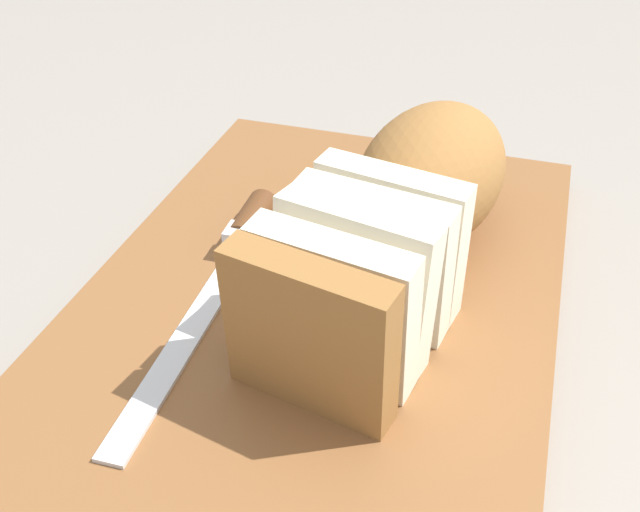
{
  "coord_description": "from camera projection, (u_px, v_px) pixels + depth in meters",
  "views": [
    {
      "loc": [
        0.38,
        0.13,
        0.34
      ],
      "look_at": [
        0.0,
        0.0,
        0.05
      ],
      "focal_mm": 41.95,
      "sensor_mm": 36.0,
      "label": 1
    }
  ],
  "objects": [
    {
      "name": "cutting_board",
      "position": [
        320.0,
        304.0,
        0.52
      ],
      "size": [
        0.49,
        0.33,
        0.02
      ],
      "primitive_type": "cube",
      "rotation": [
        0.0,
        0.0,
        0.04
      ],
      "color": "brown",
      "rests_on": "ground_plane"
    },
    {
      "name": "crumb_near_knife",
      "position": [
        387.0,
        332.0,
        0.48
      ],
      "size": [
        0.01,
        0.01,
        0.01
      ],
      "primitive_type": "sphere",
      "color": "tan",
      "rests_on": "cutting_board"
    },
    {
      "name": "bread_knife",
      "position": [
        238.0,
        247.0,
        0.54
      ],
      "size": [
        0.26,
        0.04,
        0.02
      ],
      "rotation": [
        0.0,
        0.0,
        0.07
      ],
      "color": "silver",
      "rests_on": "cutting_board"
    },
    {
      "name": "crumb_stray_left",
      "position": [
        276.0,
        258.0,
        0.54
      ],
      "size": [
        0.01,
        0.01,
        0.01
      ],
      "primitive_type": "sphere",
      "color": "tan",
      "rests_on": "cutting_board"
    },
    {
      "name": "crumb_near_loaf",
      "position": [
        305.0,
        221.0,
        0.58
      ],
      "size": [
        0.0,
        0.0,
        0.0
      ],
      "primitive_type": "sphere",
      "color": "tan",
      "rests_on": "cutting_board"
    },
    {
      "name": "bread_loaf",
      "position": [
        404.0,
        213.0,
        0.51
      ],
      "size": [
        0.3,
        0.14,
        0.1
      ],
      "rotation": [
        0.0,
        0.0,
        -0.13
      ],
      "color": "#996633",
      "rests_on": "cutting_board"
    },
    {
      "name": "ground_plane",
      "position": [
        320.0,
        317.0,
        0.53
      ],
      "size": [
        3.0,
        3.0,
        0.0
      ],
      "primitive_type": "plane",
      "color": "gray"
    }
  ]
}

